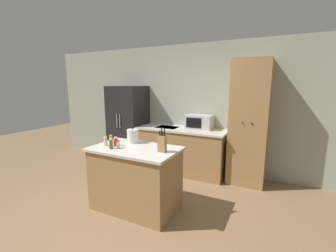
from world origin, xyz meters
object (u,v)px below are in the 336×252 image
spice_bottle_tall_dark (111,144)px  spice_bottle_orange_cap (111,139)px  pantry_cabinet (249,123)px  spice_bottle_green_herb (118,144)px  microwave (199,122)px  spice_bottle_amber_oil (111,144)px  kettle (133,136)px  knife_block (162,143)px  spice_bottle_pale_salt (106,141)px  refrigerator (128,125)px  spice_bottle_short_red (116,142)px  fire_extinguisher (112,150)px

spice_bottle_tall_dark → spice_bottle_orange_cap: 0.24m
pantry_cabinet → spice_bottle_green_herb: size_ratio=20.36×
microwave → spice_bottle_amber_oil: (-0.61, -1.93, -0.07)m
pantry_cabinet → kettle: bearing=-136.4°
spice_bottle_orange_cap → kettle: (0.30, 0.15, 0.05)m
microwave → knife_block: bearing=-87.3°
knife_block → spice_bottle_orange_cap: size_ratio=2.75×
microwave → spice_bottle_pale_salt: bearing=-113.7°
spice_bottle_tall_dark → kettle: bearing=67.4°
spice_bottle_pale_salt → spice_bottle_amber_oil: bearing=-28.1°
spice_bottle_green_herb → spice_bottle_pale_salt: (-0.24, 0.02, 0.01)m
spice_bottle_orange_cap → kettle: bearing=27.3°
refrigerator → knife_block: size_ratio=5.40×
refrigerator → spice_bottle_short_red: refrigerator is taller
spice_bottle_pale_salt → kettle: (0.26, 0.31, 0.04)m
refrigerator → spice_bottle_amber_oil: bearing=-59.9°
spice_bottle_tall_dark → spice_bottle_orange_cap: (-0.16, 0.18, 0.01)m
knife_block → microwave: bearing=92.7°
microwave → spice_bottle_green_herb: 1.93m
kettle → spice_bottle_orange_cap: bearing=-152.7°
spice_bottle_amber_oil → spice_bottle_green_herb: bearing=56.9°
pantry_cabinet → fire_extinguisher: size_ratio=4.94×
spice_bottle_tall_dark → spice_bottle_orange_cap: size_ratio=0.80×
spice_bottle_pale_salt → refrigerator: bearing=116.7°
pantry_cabinet → spice_bottle_green_herb: bearing=-130.7°
microwave → kettle: bearing=-109.7°
spice_bottle_amber_oil → microwave: bearing=72.3°
fire_extinguisher → microwave: bearing=3.6°
spice_bottle_tall_dark → spice_bottle_amber_oil: (0.07, -0.08, 0.03)m
spice_bottle_pale_salt → pantry_cabinet: bearing=44.8°
kettle → fire_extinguisher: 2.29m
spice_bottle_tall_dark → spice_bottle_green_herb: 0.12m
microwave → spice_bottle_amber_oil: microwave is taller
spice_bottle_tall_dark → spice_bottle_pale_salt: spice_bottle_pale_salt is taller
refrigerator → spice_bottle_orange_cap: (0.81, -1.52, 0.09)m
pantry_cabinet → spice_bottle_tall_dark: 2.40m
refrigerator → spice_bottle_amber_oil: 2.06m
knife_block → spice_bottle_orange_cap: bearing=175.8°
pantry_cabinet → spice_bottle_short_red: (-1.62, -1.68, -0.14)m
refrigerator → kettle: bearing=-51.1°
spice_bottle_green_herb → spice_bottle_tall_dark: bearing=179.6°
microwave → kettle: size_ratio=2.23×
spice_bottle_amber_oil → pantry_cabinet: bearing=49.6°
refrigerator → knife_block: bearing=-42.6°
spice_bottle_tall_dark → spice_bottle_green_herb: size_ratio=0.87×
pantry_cabinet → spice_bottle_orange_cap: pantry_cabinet is taller
spice_bottle_pale_salt → spice_bottle_short_red: bearing=25.7°
fire_extinguisher → spice_bottle_orange_cap: bearing=-48.7°
fire_extinguisher → kettle: bearing=-40.0°
microwave → spice_bottle_short_red: (-0.67, -1.76, -0.08)m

